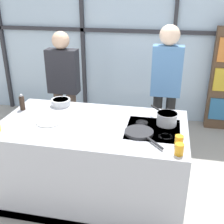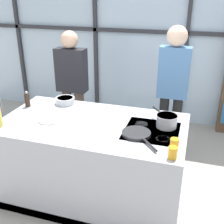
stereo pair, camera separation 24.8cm
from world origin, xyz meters
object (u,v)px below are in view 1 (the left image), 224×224
Objects in this scene: spectator_center_left at (166,83)px; juice_glass_near at (179,149)px; juice_glass_far at (179,141)px; spectator_far_left at (64,84)px; frying_pan at (140,132)px; pepper_grinder at (22,103)px; mixing_bowl at (61,102)px; white_plate at (49,122)px; saucepan at (167,118)px.

spectator_center_left reaches higher than juice_glass_near.
juice_glass_near is 1.00× the size of juice_glass_far.
spectator_far_left is 16.55× the size of juice_glass_near.
pepper_grinder is at bearing 166.90° from frying_pan.
juice_glass_far is at bearing 139.28° from spectator_far_left.
mixing_bowl is 2.23× the size of juice_glass_near.
spectator_far_left is at bearing 107.75° from mixing_bowl.
juice_glass_near is at bearing 96.05° from spectator_center_left.
juice_glass_far is at bearing -15.25° from pepper_grinder.
pepper_grinder is at bearing 160.51° from juice_glass_near.
spectator_center_left is at bearing 44.62° from white_plate.
juice_glass_far is (0.12, -0.41, -0.02)m from saucepan.
juice_glass_near is (1.30, -0.35, 0.04)m from white_plate.
mixing_bowl is 1.19× the size of pepper_grinder.
juice_glass_near is at bearing 136.45° from spectator_far_left.
saucepan is at bearing 92.47° from spectator_center_left.
saucepan is 1.20m from white_plate.
mixing_bowl is at bearing 151.91° from frying_pan.
spectator_center_left is at bearing 80.36° from frying_pan.
frying_pan is 0.94m from white_plate.
juice_glass_far reaches higher than white_plate.
spectator_far_left is 1.69m from frying_pan.
spectator_center_left reaches higher than white_plate.
pepper_grinder reaches higher than juice_glass_far.
white_plate is at bearing -30.91° from pepper_grinder.
spectator_center_left is 1.49m from juice_glass_near.
frying_pan is 0.36m from saucepan.
frying_pan is 2.19× the size of pepper_grinder.
spectator_center_left is 17.70× the size of juice_glass_far.
pepper_grinder reaches higher than juice_glass_near.
spectator_center_left is 7.95× the size of mixing_bowl.
white_plate is at bearing 170.60° from juice_glass_far.
pepper_grinder is (-0.17, -0.87, 0.05)m from spectator_far_left.
saucepan is at bearing 105.85° from juice_glass_far.
white_plate is 2.55× the size of juice_glass_far.
juice_glass_near is at bearing -39.19° from frying_pan.
white_plate is at bearing 164.71° from juice_glass_near.
pepper_grinder is (-0.43, 0.26, 0.08)m from white_plate.
spectator_center_left is 1.36m from mixing_bowl.
white_plate is at bearing 176.20° from frying_pan.
spectator_far_left is 1.40m from spectator_center_left.
juice_glass_far is at bearing 96.68° from spectator_center_left.
spectator_far_left reaches higher than juice_glass_near.
pepper_grinder reaches higher than saucepan.
juice_glass_far is at bearing -9.40° from white_plate.
pepper_grinder is at bearing 29.03° from spectator_center_left.
white_plate is at bearing 44.62° from spectator_center_left.
mixing_bowl is (-1.19, -0.66, -0.10)m from spectator_center_left.
saucepan is at bearing -12.30° from mixing_bowl.
frying_pan is 1.40m from pepper_grinder.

